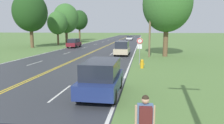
# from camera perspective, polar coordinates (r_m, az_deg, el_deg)

# --- Properties ---
(hitchhiker_person) EXTENTS (0.57, 0.42, 1.69)m
(hitchhiker_person) POSITION_cam_1_polar(r_m,az_deg,el_deg) (5.90, 9.42, -15.49)
(hitchhiker_person) COLOR navy
(hitchhiker_person) RESTS_ON ground
(fire_hydrant) EXTENTS (0.46, 0.30, 0.82)m
(fire_hydrant) POSITION_cam_1_polar(r_m,az_deg,el_deg) (18.27, 8.58, -0.49)
(fire_hydrant) COLOR gold
(fire_hydrant) RESTS_ON ground
(traffic_sign) EXTENTS (0.60, 0.10, 2.68)m
(traffic_sign) POSITION_cam_1_polar(r_m,az_deg,el_deg) (19.83, 7.93, 4.97)
(traffic_sign) COLOR gray
(traffic_sign) RESTS_ON ground
(utility_pole_midground) EXTENTS (1.80, 0.24, 9.81)m
(utility_pole_midground) POSITION_cam_1_polar(r_m,az_deg,el_deg) (25.70, 10.87, 12.65)
(utility_pole_midground) COLOR brown
(utility_pole_midground) RESTS_ON ground
(tree_left_verge) EXTENTS (6.33, 6.33, 9.85)m
(tree_left_verge) POSITION_cam_1_polar(r_m,az_deg,el_deg) (52.52, -13.04, 12.02)
(tree_left_verge) COLOR brown
(tree_left_verge) RESTS_ON ground
(tree_behind_sign) EXTENTS (6.17, 6.17, 10.24)m
(tree_behind_sign) POSITION_cam_1_polar(r_m,az_deg,el_deg) (27.05, 15.50, 15.71)
(tree_behind_sign) COLOR brown
(tree_behind_sign) RESTS_ON ground
(tree_mid_treeline) EXTENTS (4.46, 4.46, 7.49)m
(tree_mid_treeline) POSITION_cam_1_polar(r_m,az_deg,el_deg) (47.35, -15.33, 10.69)
(tree_mid_treeline) COLOR brown
(tree_mid_treeline) RESTS_ON ground
(tree_right_cluster) EXTENTS (6.35, 6.35, 10.36)m
(tree_right_cluster) POSITION_cam_1_polar(r_m,az_deg,el_deg) (41.55, -22.34, 13.03)
(tree_right_cluster) COLOR brown
(tree_right_cluster) RESTS_ON ground
(tree_far_back) EXTENTS (5.28, 5.28, 9.42)m
(tree_far_back) POSITION_cam_1_polar(r_m,az_deg,el_deg) (64.88, -9.32, 11.72)
(tree_far_back) COLOR brown
(tree_far_back) RESTS_ON ground
(car_dark_blue_suv_approaching) EXTENTS (1.94, 4.27, 1.87)m
(car_dark_blue_suv_approaching) POSITION_cam_1_polar(r_m,az_deg,el_deg) (10.72, -2.99, -4.27)
(car_dark_blue_suv_approaching) COLOR black
(car_dark_blue_suv_approaching) RESTS_ON ground
(car_champagne_van_mid_near) EXTENTS (1.88, 4.49, 1.91)m
(car_champagne_van_mid_near) POSITION_cam_1_polar(r_m,az_deg,el_deg) (27.41, 2.96, 4.05)
(car_champagne_van_mid_near) COLOR black
(car_champagne_van_mid_near) RESTS_ON ground
(car_maroon_suv_mid_far) EXTENTS (1.81, 4.36, 1.71)m
(car_maroon_suv_mid_far) POSITION_cam_1_polar(r_m,az_deg,el_deg) (39.48, -10.82, 5.39)
(car_maroon_suv_mid_far) COLOR black
(car_maroon_suv_mid_far) RESTS_ON ground
(car_white_hatchback_receding) EXTENTS (1.93, 3.54, 1.39)m
(car_white_hatchback_receding) POSITION_cam_1_polar(r_m,az_deg,el_deg) (66.09, 4.99, 6.91)
(car_white_hatchback_receding) COLOR black
(car_white_hatchback_receding) RESTS_ON ground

